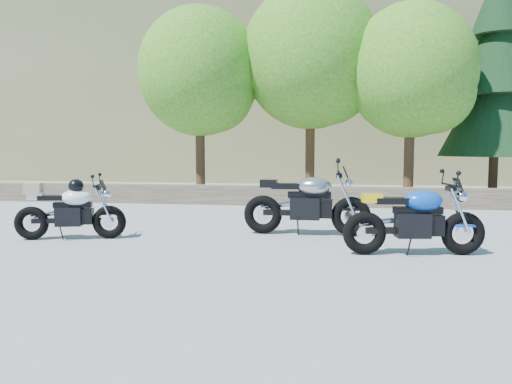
% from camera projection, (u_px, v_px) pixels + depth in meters
% --- Properties ---
extents(ground, '(90.00, 90.00, 0.00)m').
position_uv_depth(ground, '(233.00, 245.00, 7.79)').
color(ground, gray).
rests_on(ground, ground).
extents(stone_wall, '(22.00, 0.55, 0.50)m').
position_uv_depth(stone_wall, '(275.00, 196.00, 13.18)').
color(stone_wall, '#463F2E').
rests_on(stone_wall, ground).
extents(hillside, '(80.00, 30.00, 15.00)m').
position_uv_depth(hillside, '(358.00, 60.00, 34.18)').
color(hillside, '#66673F').
rests_on(hillside, ground).
extents(tree_decid_left, '(3.67, 3.67, 5.62)m').
position_uv_depth(tree_decid_left, '(202.00, 76.00, 14.85)').
color(tree_decid_left, '#382314').
rests_on(tree_decid_left, ground).
extents(tree_decid_mid, '(4.08, 4.08, 6.24)m').
position_uv_depth(tree_decid_mid, '(314.00, 62.00, 14.70)').
color(tree_decid_mid, '#382314').
rests_on(tree_decid_mid, ground).
extents(tree_decid_right, '(3.54, 3.54, 5.41)m').
position_uv_depth(tree_decid_right, '(415.00, 75.00, 13.72)').
color(tree_decid_right, '#382314').
rests_on(tree_decid_right, ground).
extents(conifer_near, '(3.17, 3.17, 7.06)m').
position_uv_depth(conifer_near, '(497.00, 73.00, 14.55)').
color(conifer_near, '#382314').
rests_on(conifer_near, ground).
extents(silver_bike, '(2.22, 0.70, 1.11)m').
position_uv_depth(silver_bike, '(307.00, 204.00, 8.67)').
color(silver_bike, black).
rests_on(silver_bike, ground).
extents(white_bike, '(1.79, 0.69, 1.00)m').
position_uv_depth(white_bike, '(70.00, 210.00, 8.26)').
color(white_bike, black).
rests_on(white_bike, ground).
extents(blue_bike, '(2.01, 0.64, 1.01)m').
position_uv_depth(blue_bike, '(415.00, 220.00, 7.07)').
color(blue_bike, black).
rests_on(blue_bike, ground).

